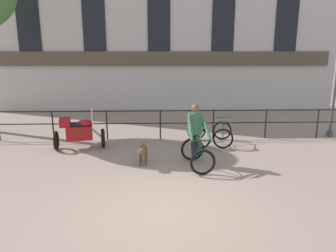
% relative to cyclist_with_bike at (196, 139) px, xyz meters
% --- Properties ---
extents(ground_plane, '(60.00, 60.00, 0.00)m').
position_rel_cyclist_with_bike_xyz_m(ground_plane, '(-0.96, -2.52, -0.76)').
color(ground_plane, gray).
extents(canal_railing, '(15.05, 0.05, 1.05)m').
position_rel_cyclist_with_bike_xyz_m(canal_railing, '(-0.96, 2.68, -0.05)').
color(canal_railing, black).
rests_on(canal_railing, ground_plane).
extents(building_facade, '(18.00, 0.72, 10.46)m').
position_rel_cyclist_with_bike_xyz_m(building_facade, '(-0.96, 8.47, 4.45)').
color(building_facade, beige).
rests_on(building_facade, ground_plane).
extents(cyclist_with_bike, '(0.83, 1.25, 1.70)m').
position_rel_cyclist_with_bike_xyz_m(cyclist_with_bike, '(0.00, 0.00, 0.00)').
color(cyclist_with_bike, black).
rests_on(cyclist_with_bike, ground_plane).
extents(dog, '(0.25, 0.98, 0.59)m').
position_rel_cyclist_with_bike_xyz_m(dog, '(-1.46, 0.09, -0.36)').
color(dog, brown).
rests_on(dog, ground_plane).
extents(parked_motorcycle, '(1.66, 0.88, 1.35)m').
position_rel_cyclist_with_bike_xyz_m(parked_motorcycle, '(-3.56, 1.64, -0.20)').
color(parked_motorcycle, black).
rests_on(parked_motorcycle, ground_plane).
extents(parked_bicycle_near_lamp, '(0.68, 1.12, 0.86)m').
position_rel_cyclist_with_bike_xyz_m(parked_bicycle_near_lamp, '(0.32, 2.02, -0.41)').
color(parked_bicycle_near_lamp, black).
rests_on(parked_bicycle_near_lamp, ground_plane).
extents(parked_bicycle_mid_left, '(0.83, 1.20, 0.86)m').
position_rel_cyclist_with_bike_xyz_m(parked_bicycle_mid_left, '(1.13, 2.02, -0.41)').
color(parked_bicycle_mid_left, black).
rests_on(parked_bicycle_mid_left, ground_plane).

